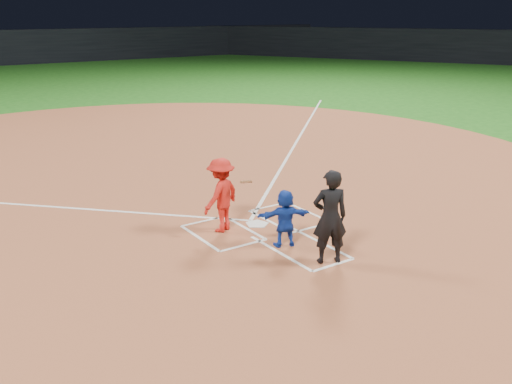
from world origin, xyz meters
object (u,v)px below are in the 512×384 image
batter_at_plate (221,195)px  umpire (330,217)px  home_plate (257,224)px  catcher (285,218)px

batter_at_plate → umpire: bearing=-71.5°
home_plate → catcher: size_ratio=0.46×
home_plate → umpire: (0.02, -2.61, 0.98)m
catcher → batter_at_plate: bearing=-46.0°
umpire → catcher: bearing=-54.5°
umpire → batter_at_plate: 2.92m
catcher → batter_at_plate: batter_at_plate is taller
home_plate → catcher: 1.57m
home_plate → umpire: bearing=90.5°
home_plate → catcher: (-0.22, -1.42, 0.64)m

